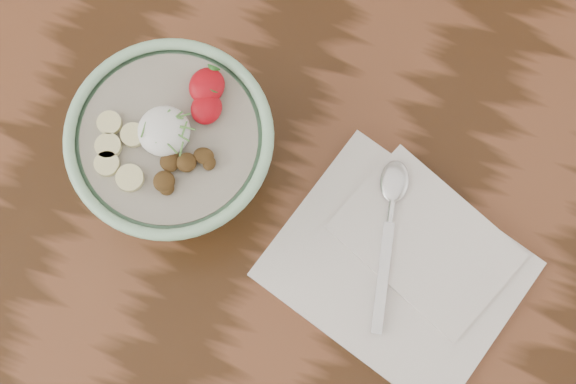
# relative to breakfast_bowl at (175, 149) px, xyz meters

# --- Properties ---
(table) EXTENTS (1.60, 0.90, 0.75)m
(table) POSITION_rel_breakfast_bowl_xyz_m (0.07, 0.06, -0.16)
(table) COLOR #381F0E
(table) RESTS_ON ground
(breakfast_bowl) EXTENTS (0.21, 0.21, 0.14)m
(breakfast_bowl) POSITION_rel_breakfast_bowl_xyz_m (0.00, 0.00, 0.00)
(breakfast_bowl) COLOR #9DD3A7
(breakfast_bowl) RESTS_ON table
(napkin) EXTENTS (0.30, 0.26, 0.02)m
(napkin) POSITION_rel_breakfast_bowl_xyz_m (0.26, -0.02, -0.06)
(napkin) COLOR white
(napkin) RESTS_ON table
(spoon) EXTENTS (0.06, 0.19, 0.01)m
(spoon) POSITION_rel_breakfast_bowl_xyz_m (0.23, 0.04, -0.05)
(spoon) COLOR silver
(spoon) RESTS_ON napkin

